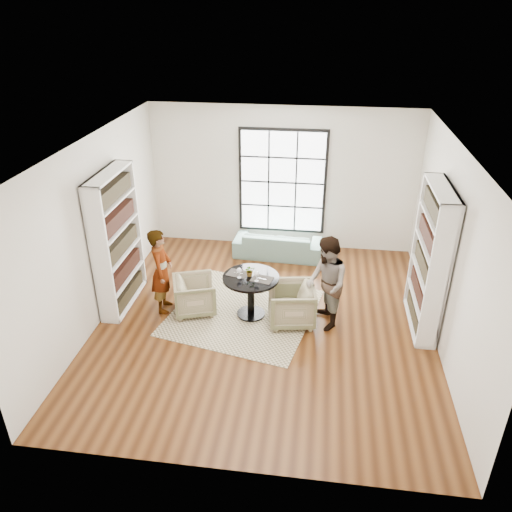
# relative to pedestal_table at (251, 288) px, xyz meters

# --- Properties ---
(ground) EXTENTS (6.00, 6.00, 0.00)m
(ground) POSITION_rel_pedestal_table_xyz_m (0.26, -0.17, -0.55)
(ground) COLOR brown
(room_shell) EXTENTS (6.00, 6.01, 6.00)m
(room_shell) POSITION_rel_pedestal_table_xyz_m (0.26, 0.37, 0.71)
(room_shell) COLOR silver
(room_shell) RESTS_ON ground
(rug) EXTENTS (2.76, 2.76, 0.01)m
(rug) POSITION_rel_pedestal_table_xyz_m (-0.15, 0.06, -0.54)
(rug) COLOR #C7B895
(rug) RESTS_ON ground
(pedestal_table) EXTENTS (0.94, 0.94, 0.75)m
(pedestal_table) POSITION_rel_pedestal_table_xyz_m (0.00, 0.00, 0.00)
(pedestal_table) COLOR black
(pedestal_table) RESTS_ON ground
(sofa) EXTENTS (1.85, 0.80, 0.53)m
(sofa) POSITION_rel_pedestal_table_xyz_m (0.24, 2.28, -0.28)
(sofa) COLOR gray
(sofa) RESTS_ON ground
(armchair_left) EXTENTS (0.88, 0.87, 0.64)m
(armchair_left) POSITION_rel_pedestal_table_xyz_m (-0.97, -0.01, -0.23)
(armchair_left) COLOR tan
(armchair_left) RESTS_ON ground
(armchair_right) EXTENTS (0.86, 0.84, 0.69)m
(armchair_right) POSITION_rel_pedestal_table_xyz_m (0.69, -0.11, -0.20)
(armchair_right) COLOR tan
(armchair_right) RESTS_ON ground
(person_left) EXTENTS (0.41, 0.58, 1.51)m
(person_left) POSITION_rel_pedestal_table_xyz_m (-1.52, -0.01, 0.21)
(person_left) COLOR gray
(person_left) RESTS_ON ground
(person_right) EXTENTS (0.79, 0.91, 1.57)m
(person_right) POSITION_rel_pedestal_table_xyz_m (1.24, -0.11, 0.24)
(person_right) COLOR gray
(person_right) RESTS_ON ground
(placemat_left) EXTENTS (0.39, 0.33, 0.01)m
(placemat_left) POSITION_rel_pedestal_table_xyz_m (-0.23, 0.08, 0.21)
(placemat_left) COLOR black
(placemat_left) RESTS_ON pedestal_table
(placemat_right) EXTENTS (0.39, 0.33, 0.01)m
(placemat_right) POSITION_rel_pedestal_table_xyz_m (0.19, -0.06, 0.21)
(placemat_right) COLOR black
(placemat_right) RESTS_ON pedestal_table
(cutlery_left) EXTENTS (0.19, 0.25, 0.01)m
(cutlery_left) POSITION_rel_pedestal_table_xyz_m (-0.23, 0.08, 0.22)
(cutlery_left) COLOR #BCBDC1
(cutlery_left) RESTS_ON placemat_left
(cutlery_right) EXTENTS (0.19, 0.25, 0.01)m
(cutlery_right) POSITION_rel_pedestal_table_xyz_m (0.19, -0.06, 0.22)
(cutlery_right) COLOR #BCBDC1
(cutlery_right) RESTS_ON placemat_right
(wine_glass_left) EXTENTS (0.08, 0.08, 0.18)m
(wine_glass_left) POSITION_rel_pedestal_table_xyz_m (-0.18, -0.05, 0.34)
(wine_glass_left) COLOR silver
(wine_glass_left) RESTS_ON pedestal_table
(wine_glass_right) EXTENTS (0.09, 0.09, 0.19)m
(wine_glass_right) POSITION_rel_pedestal_table_xyz_m (0.11, -0.13, 0.34)
(wine_glass_right) COLOR silver
(wine_glass_right) RESTS_ON pedestal_table
(flower_centerpiece) EXTENTS (0.20, 0.19, 0.19)m
(flower_centerpiece) POSITION_rel_pedestal_table_xyz_m (-0.02, 0.03, 0.30)
(flower_centerpiece) COLOR gray
(flower_centerpiece) RESTS_ON pedestal_table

